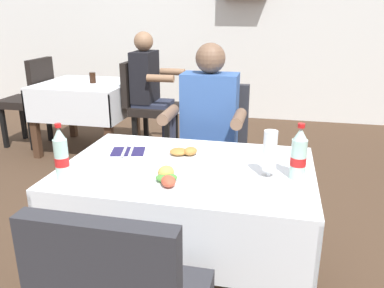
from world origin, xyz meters
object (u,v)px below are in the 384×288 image
object	(u,v)px
chair_far_diner_seat	(214,148)
cola_bottle_primary	(61,155)
plate_far_diner	(183,152)
cola_bottle_secondary	(299,155)
background_chair_left	(30,97)
napkin_cutlery_set	(128,151)
seated_diner_far	(208,130)
background_patron	(151,88)
background_table_tumbler	(93,78)
plate_near_camera	(169,179)
main_dining_table	(188,198)
background_chair_right	(147,102)
background_dining_table	(87,100)
beer_glass_left	(270,154)

from	to	relation	value
chair_far_diner_seat	cola_bottle_primary	size ratio (longest dim) A/B	3.78
plate_far_diner	cola_bottle_secondary	distance (m)	0.60
background_chair_left	cola_bottle_secondary	bearing A→B (deg)	-36.75
napkin_cutlery_set	seated_diner_far	bearing A→B (deg)	60.17
cola_bottle_primary	background_patron	distance (m)	2.34
chair_far_diner_seat	background_table_tumbler	bearing A→B (deg)	140.44
cola_bottle_secondary	chair_far_diner_seat	bearing A→B (deg)	121.54
napkin_cutlery_set	plate_near_camera	bearing A→B (deg)	-46.27
plate_near_camera	napkin_cutlery_set	xyz separation A→B (m)	(-0.32, 0.34, -0.02)
main_dining_table	cola_bottle_primary	world-z (taller)	cola_bottle_primary
background_chair_right	main_dining_table	bearing A→B (deg)	-65.81
cola_bottle_secondary	background_dining_table	bearing A→B (deg)	135.41
main_dining_table	plate_near_camera	world-z (taller)	plate_near_camera
chair_far_diner_seat	background_table_tumbler	distance (m)	1.96
plate_near_camera	beer_glass_left	xyz separation A→B (m)	(0.42, 0.16, 0.09)
plate_far_diner	background_chair_left	distance (m)	2.91
chair_far_diner_seat	seated_diner_far	distance (m)	0.19
seated_diner_far	background_dining_table	xyz separation A→B (m)	(-1.56, 1.34, -0.16)
cola_bottle_secondary	background_patron	xyz separation A→B (m)	(-1.38, 2.07, -0.13)
plate_near_camera	cola_bottle_primary	bearing A→B (deg)	-173.27
seated_diner_far	background_patron	distance (m)	1.58
chair_far_diner_seat	plate_far_diner	bearing A→B (deg)	-94.97
background_chair_left	background_patron	xyz separation A→B (m)	(1.39, 0.00, 0.16)
cola_bottle_primary	background_chair_left	xyz separation A→B (m)	(-1.75, 2.31, -0.29)
plate_far_diner	background_dining_table	distance (m)	2.44
main_dining_table	background_patron	world-z (taller)	background_patron
chair_far_diner_seat	napkin_cutlery_set	world-z (taller)	chair_far_diner_seat
plate_near_camera	background_chair_left	distance (m)	3.17
napkin_cutlery_set	background_patron	distance (m)	1.98
napkin_cutlery_set	background_dining_table	distance (m)	2.28
main_dining_table	cola_bottle_secondary	size ratio (longest dim) A/B	4.71
plate_far_diner	plate_near_camera	bearing A→B (deg)	-85.87
plate_near_camera	plate_far_diner	distance (m)	0.36
plate_far_diner	background_dining_table	bearing A→B (deg)	128.95
chair_far_diner_seat	beer_glass_left	distance (m)	0.98
main_dining_table	background_dining_table	bearing A→B (deg)	127.92
background_chair_left	plate_near_camera	bearing A→B (deg)	-45.28
cola_bottle_primary	background_chair_right	world-z (taller)	cola_bottle_primary
background_chair_left	background_table_tumbler	size ratio (longest dim) A/B	8.82
cola_bottle_primary	cola_bottle_secondary	size ratio (longest dim) A/B	1.01
main_dining_table	chair_far_diner_seat	bearing A→B (deg)	90.00
cola_bottle_secondary	cola_bottle_primary	bearing A→B (deg)	-166.87
plate_far_diner	main_dining_table	bearing A→B (deg)	-68.41
seated_diner_far	background_table_tumbler	size ratio (longest dim) A/B	11.45
cola_bottle_primary	background_dining_table	xyz separation A→B (m)	(-1.08, 2.31, -0.29)
background_dining_table	background_table_tumbler	size ratio (longest dim) A/B	8.44
napkin_cutlery_set	background_dining_table	world-z (taller)	napkin_cutlery_set
cola_bottle_secondary	background_chair_left	bearing A→B (deg)	143.25
seated_diner_far	background_chair_left	xyz separation A→B (m)	(-2.23, 1.34, -0.16)
cola_bottle_primary	background_table_tumbler	xyz separation A→B (m)	(-0.99, 2.31, -0.06)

